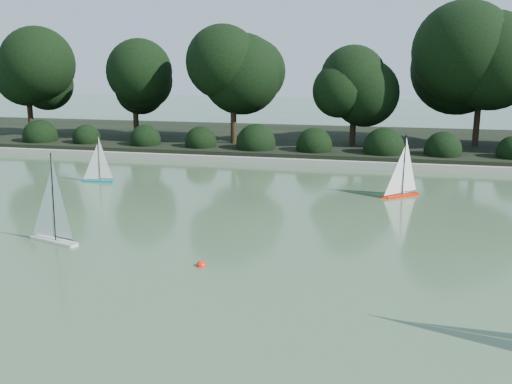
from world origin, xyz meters
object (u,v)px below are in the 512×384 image
Objects in this scene: sailboat_white_a at (49,227)px; sailboat_orange at (398,187)px; sailboat_teal at (96,174)px; race_buoy at (201,266)px.

sailboat_orange is (6.02, 4.76, -0.02)m from sailboat_white_a.
sailboat_teal is 7.05m from race_buoy.
sailboat_orange reaches higher than race_buoy.
race_buoy is (-3.04, -5.34, -0.24)m from sailboat_orange.
sailboat_teal is at bearing 131.08° from race_buoy.
sailboat_orange is 1.17× the size of sailboat_teal.
sailboat_orange is at bearing 60.33° from race_buoy.
sailboat_teal is 8.22× the size of race_buoy.
race_buoy is at bearing -48.92° from sailboat_teal.
sailboat_teal is at bearing -179.79° from sailboat_orange.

